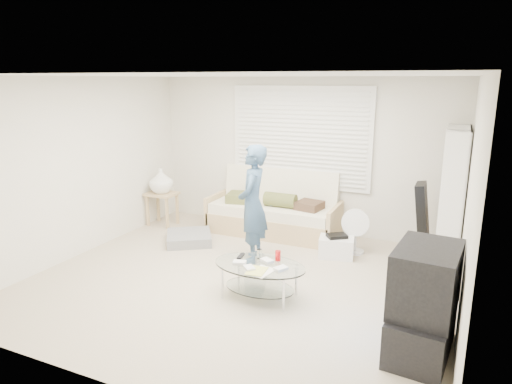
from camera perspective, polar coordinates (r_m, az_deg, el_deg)
The scene contains 13 objects.
ground at distance 5.84m, azimuth -2.01°, elevation -10.98°, with size 5.00×5.00×0.00m, color tan.
room_shell at distance 5.79m, azimuth -0.04°, elevation 5.70°, with size 5.02×4.52×2.51m.
window_blinds at distance 7.39m, azimuth 5.51°, elevation 6.80°, with size 2.32×0.08×1.62m.
futon_sofa at distance 7.44m, azimuth 2.27°, elevation -2.64°, with size 2.11×0.85×1.03m.
grey_floor_pillow at distance 7.16m, azimuth -8.37°, elevation -5.69°, with size 0.66×0.66×0.15m, color slate.
side_table at distance 7.92m, azimuth -11.77°, elevation 1.07°, with size 0.50×0.40×0.99m.
bookshelf at distance 6.62m, azimuth 23.27°, elevation -0.55°, with size 0.29×0.79×1.86m.
guitar_case at distance 6.64m, azimuth 19.98°, elevation -4.25°, with size 0.39×0.40×1.09m.
floor_fan at distance 6.74m, azimuth 12.38°, elevation -4.31°, with size 0.41×0.27×0.66m.
storage_bin at distance 6.61m, azimuth 10.02°, elevation -6.73°, with size 0.53×0.42×0.34m.
tv_unit at distance 4.51m, azimuth 20.21°, elevation -12.80°, with size 0.59×0.98×1.02m.
coffee_table at distance 5.29m, azimuth 0.48°, elevation -9.82°, with size 1.09×0.70×0.52m.
standing_person at distance 6.17m, azimuth -0.42°, elevation -1.55°, with size 0.59×0.39×1.63m, color #2E4B69.
Camera 1 is at (2.36, -4.74, 2.46)m, focal length 32.00 mm.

